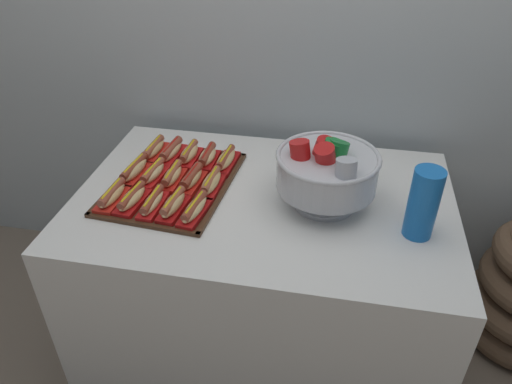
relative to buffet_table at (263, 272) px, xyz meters
The scene contains 21 objects.
ground_plane 0.40m from the buffet_table, ahead, with size 10.00×10.00×0.00m, color #7A6B5B.
back_wall 1.06m from the buffet_table, 90.00° to the left, with size 6.00×0.10×2.60m, color #B2BCC1.
buffet_table is the anchor object (origin of this frame).
serving_tray 0.50m from the buffet_table, behind, with size 0.44×0.55×0.01m.
hot_dog_0 0.65m from the buffet_table, 164.65° to the right, with size 0.07×0.17×0.06m.
hot_dog_1 0.60m from the buffet_table, 161.43° to the right, with size 0.08×0.17×0.06m.
hot_dog_2 0.55m from the buffet_table, 157.05° to the right, with size 0.06×0.17×0.06m.
hot_dog_3 0.51m from the buffet_table, 150.82° to the right, with size 0.08×0.17×0.06m.
hot_dog_4 0.47m from the buffet_table, 141.57° to the right, with size 0.08×0.18×0.06m.
hot_dog_5 0.63m from the buffet_table, behind, with size 0.08×0.18×0.06m.
hot_dog_6 0.57m from the buffet_table, behind, with size 0.08×0.16×0.06m.
hot_dog_7 0.52m from the buffet_table, behind, with size 0.07×0.16×0.06m.
hot_dog_8 0.48m from the buffet_table, behind, with size 0.08×0.17×0.06m.
hot_dog_9 0.44m from the buffet_table, behind, with size 0.07×0.18×0.06m.
hot_dog_10 0.65m from the buffet_table, 158.07° to the left, with size 0.08×0.17×0.06m.
hot_dog_11 0.60m from the buffet_table, 155.13° to the left, with size 0.08×0.18×0.06m.
hot_dog_12 0.55m from the buffet_table, 151.07° to the left, with size 0.07×0.16×0.06m.
hot_dog_13 0.50m from the buffet_table, 145.22° to the left, with size 0.07×0.16×0.06m.
hot_dog_14 0.47m from the buffet_table, 136.27° to the left, with size 0.08×0.18×0.06m.
punch_bowl 0.54m from the buffet_table, ahead, with size 0.34×0.34×0.25m.
cup_stack 0.71m from the buffet_table, 12.17° to the right, with size 0.09×0.09×0.23m.
Camera 1 is at (0.23, -1.37, 1.74)m, focal length 33.80 mm.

